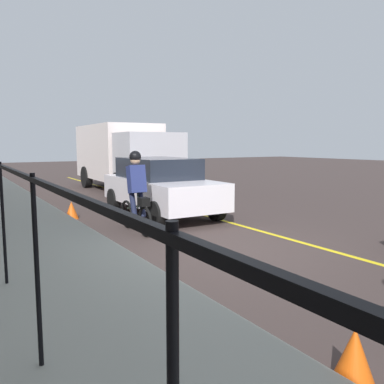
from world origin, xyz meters
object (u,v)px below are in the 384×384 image
object	(u,v)px
parked_sedan_rear	(160,185)
traffic_cone_far	(354,356)
box_truck_background	(124,154)
traffic_cone_near	(72,210)
cyclist_lead	(136,192)

from	to	relation	value
parked_sedan_rear	traffic_cone_far	world-z (taller)	parked_sedan_rear
box_truck_background	traffic_cone_far	distance (m)	14.47
parked_sedan_rear	traffic_cone_near	size ratio (longest dim) A/B	9.48
traffic_cone_near	parked_sedan_rear	bearing A→B (deg)	-105.24
traffic_cone_near	traffic_cone_far	world-z (taller)	traffic_cone_far
traffic_cone_far	traffic_cone_near	bearing A→B (deg)	0.36
parked_sedan_rear	traffic_cone_near	distance (m)	2.46
traffic_cone_near	traffic_cone_far	xyz separation A→B (m)	(-8.54, -0.05, 0.01)
parked_sedan_rear	traffic_cone_near	bearing A→B (deg)	-104.31
box_truck_background	traffic_cone_near	world-z (taller)	box_truck_background
box_truck_background	traffic_cone_far	world-z (taller)	box_truck_background
parked_sedan_rear	traffic_cone_far	distance (m)	8.24
traffic_cone_far	cyclist_lead	bearing A→B (deg)	-7.00
box_truck_background	parked_sedan_rear	bearing A→B (deg)	-11.28
traffic_cone_near	traffic_cone_far	size ratio (longest dim) A/B	0.95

